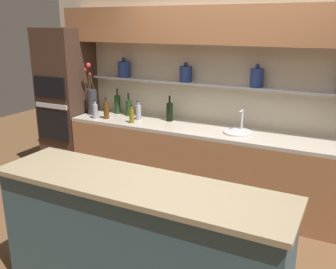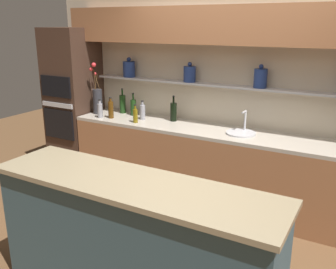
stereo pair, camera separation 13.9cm
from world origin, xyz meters
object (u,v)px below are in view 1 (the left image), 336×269
Objects in this scene: sink_fixture at (238,131)px; bottle_spirit_3 at (106,110)px; flower_vase at (92,100)px; bottle_spirit_6 at (95,111)px; bottle_spirit_2 at (138,112)px; bottle_wine_5 at (118,104)px; bottle_wine_4 at (129,107)px; bottle_wine_0 at (170,112)px; bottle_oil_1 at (132,116)px; oven_tower at (68,103)px.

sink_fixture is 1.73m from bottle_spirit_3.
bottle_spirit_6 is (0.18, -0.17, -0.10)m from flower_vase.
bottle_spirit_3 is at bearing -159.79° from bottle_spirit_2.
sink_fixture is 1.34× the size of bottle_spirit_2.
bottle_wine_5 is 0.38m from bottle_spirit_6.
sink_fixture is 1.20× the size of bottle_spirit_3.
bottle_wine_4 is (0.48, 0.16, -0.09)m from flower_vase.
bottle_spirit_3 is 0.32m from bottle_wine_5.
bottle_wine_4 reaches higher than bottle_spirit_6.
bottle_wine_5 reaches higher than bottle_spirit_6.
bottle_oil_1 is (-0.37, -0.31, -0.03)m from bottle_wine_0.
bottle_spirit_6 is (-0.92, -0.32, -0.02)m from bottle_wine_0.
bottle_wine_0 is (1.54, 0.14, 0.01)m from oven_tower.
bottle_wine_0 is 0.97m from bottle_spirit_6.
bottle_wine_5 is at bearing 14.54° from oven_tower.
sink_fixture reaches higher than bottle_oil_1.
sink_fixture is 1.32m from bottle_oil_1.
flower_vase is 2.82× the size of bottle_spirit_2.
flower_vase reaches higher than bottle_spirit_2.
oven_tower reaches higher than bottle_spirit_6.
bottle_wine_4 is at bearing 8.90° from oven_tower.
bottle_spirit_2 is at bearing 0.87° from oven_tower.
bottle_spirit_2 is 0.89× the size of bottle_spirit_3.
bottle_spirit_2 is (-1.32, 0.01, 0.08)m from sink_fixture.
bottle_wine_4 is at bearing 58.67° from bottle_spirit_3.
oven_tower is 0.77m from bottle_spirit_3.
sink_fixture is at bearing 5.95° from bottle_spirit_6.
flower_vase is 0.51m from bottle_wine_4.
bottle_wine_4 is 1.24× the size of bottle_spirit_6.
bottle_wine_5 is (-0.82, 0.04, 0.01)m from bottle_wine_0.
flower_vase is at bearing 136.47° from bottle_spirit_6.
flower_vase is at bearing -171.97° from bottle_wine_0.
bottle_oil_1 is (-1.31, -0.17, 0.07)m from sink_fixture.
bottle_wine_0 is 0.61m from bottle_wine_4.
flower_vase is 2.84× the size of bottle_spirit_6.
bottle_spirit_2 is 0.72× the size of bottle_wine_5.
bottle_spirit_3 is 0.15m from bottle_spirit_6.
oven_tower reaches higher than bottle_wine_0.
bottle_wine_0 is at bearing 8.03° from flower_vase.
bottle_wine_5 is at bearing 35.89° from flower_vase.
bottle_wine_5 is (-0.21, 0.04, 0.02)m from bottle_wine_4.
bottle_wine_4 reaches higher than sink_fixture.
oven_tower is at bearing -171.10° from bottle_wine_4.
oven_tower is at bearing 172.06° from bottle_oil_1.
oven_tower reaches higher than bottle_oil_1.
flower_vase is 2.10× the size of sink_fixture.
bottle_spirit_3 is at bearing -82.74° from bottle_wine_5.
bottle_spirit_2 reaches higher than bottle_spirit_6.
bottle_wine_0 reaches higher than bottle_wine_4.
flower_vase is 1.11m from bottle_wine_0.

